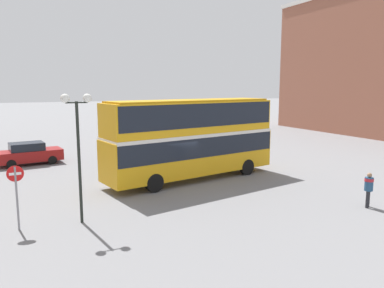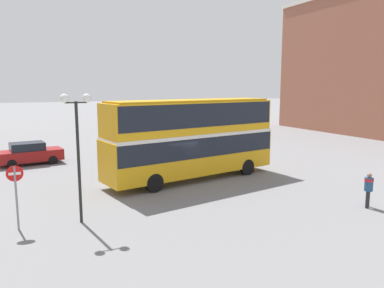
{
  "view_description": "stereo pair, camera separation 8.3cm",
  "coord_description": "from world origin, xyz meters",
  "px_view_note": "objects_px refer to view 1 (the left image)",
  "views": [
    {
      "loc": [
        -7.7,
        -19.46,
        5.55
      ],
      "look_at": [
        1.51,
        0.46,
        2.14
      ],
      "focal_mm": 35.0,
      "sensor_mm": 36.0,
      "label": 1
    },
    {
      "loc": [
        -7.63,
        -19.49,
        5.55
      ],
      "look_at": [
        1.51,
        0.46,
        2.14
      ],
      "focal_mm": 35.0,
      "sensor_mm": 36.0,
      "label": 2
    }
  ],
  "objects_px": {
    "pedestrian_foreground": "(369,186)",
    "parked_car_kerb_near": "(29,153)",
    "double_decker_bus": "(192,134)",
    "no_entry_sign": "(16,187)",
    "street_lamp_twin_globe": "(78,128)"
  },
  "relations": [
    {
      "from": "no_entry_sign",
      "to": "pedestrian_foreground",
      "type": "bearing_deg",
      "value": -14.27
    },
    {
      "from": "street_lamp_twin_globe",
      "to": "double_decker_bus",
      "type": "bearing_deg",
      "value": 33.19
    },
    {
      "from": "pedestrian_foreground",
      "to": "parked_car_kerb_near",
      "type": "bearing_deg",
      "value": 6.69
    },
    {
      "from": "pedestrian_foreground",
      "to": "no_entry_sign",
      "type": "bearing_deg",
      "value": 43.11
    },
    {
      "from": "double_decker_bus",
      "to": "pedestrian_foreground",
      "type": "xyz_separation_m",
      "value": [
        5.15,
        -8.21,
        -1.73
      ]
    },
    {
      "from": "pedestrian_foreground",
      "to": "parked_car_kerb_near",
      "type": "height_order",
      "value": "pedestrian_foreground"
    },
    {
      "from": "pedestrian_foreground",
      "to": "street_lamp_twin_globe",
      "type": "distance_m",
      "value": 13.12
    },
    {
      "from": "street_lamp_twin_globe",
      "to": "no_entry_sign",
      "type": "xyz_separation_m",
      "value": [
        -2.35,
        0.2,
        -2.19
      ]
    },
    {
      "from": "double_decker_bus",
      "to": "no_entry_sign",
      "type": "bearing_deg",
      "value": -165.65
    },
    {
      "from": "parked_car_kerb_near",
      "to": "no_entry_sign",
      "type": "relative_size",
      "value": 1.76
    },
    {
      "from": "parked_car_kerb_near",
      "to": "street_lamp_twin_globe",
      "type": "height_order",
      "value": "street_lamp_twin_globe"
    },
    {
      "from": "double_decker_bus",
      "to": "no_entry_sign",
      "type": "relative_size",
      "value": 4.33
    },
    {
      "from": "street_lamp_twin_globe",
      "to": "pedestrian_foreground",
      "type": "bearing_deg",
      "value": -16.01
    },
    {
      "from": "double_decker_bus",
      "to": "parked_car_kerb_near",
      "type": "relative_size",
      "value": 2.46
    },
    {
      "from": "double_decker_bus",
      "to": "no_entry_sign",
      "type": "height_order",
      "value": "double_decker_bus"
    }
  ]
}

